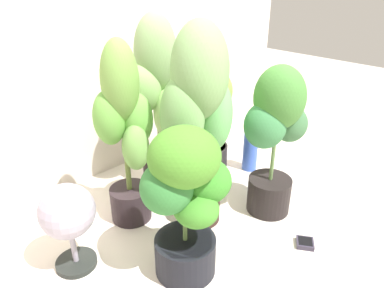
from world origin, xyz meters
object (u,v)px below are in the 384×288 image
potted_plant_front_right (275,133)px  floor_fan (68,215)px  potted_plant_back_left (125,131)px  potted_plant_front_left (186,195)px  potted_plant_center (199,107)px  hygrometer_box (305,243)px  nutrient_bottle (250,151)px  potted_plant_back_center (158,94)px  potted_plant_back_right (205,115)px

potted_plant_front_right → floor_fan: size_ratio=1.96×
potted_plant_back_left → potted_plant_front_left: (-0.05, -0.47, -0.11)m
potted_plant_front_left → potted_plant_front_right: 0.63m
potted_plant_back_left → potted_plant_center: bearing=-45.7°
hygrometer_box → nutrient_bottle: 0.76m
potted_plant_back_center → potted_plant_front_left: (-0.38, -0.63, -0.18)m
potted_plant_center → hygrometer_box: bearing=-66.4°
potted_plant_back_left → nutrient_bottle: 0.94m
potted_plant_front_right → hygrometer_box: (-0.11, -0.30, -0.45)m
hygrometer_box → potted_plant_back_center: bearing=-25.8°
potted_plant_back_left → potted_plant_front_left: bearing=-96.2°
potted_plant_center → potted_plant_back_right: 0.54m
hygrometer_box → floor_fan: bearing=18.6°
potted_plant_center → potted_plant_back_left: size_ratio=1.09×
potted_plant_back_right → nutrient_bottle: bearing=-36.1°
potted_plant_back_center → nutrient_bottle: bearing=-26.9°
floor_fan → hygrometer_box: bearing=-102.6°
potted_plant_front_left → potted_plant_center: bearing=37.4°
floor_fan → nutrient_bottle: size_ratio=1.53×
potted_plant_back_center → potted_plant_front_right: potted_plant_back_center is taller
potted_plant_center → floor_fan: size_ratio=2.48×
potted_plant_back_left → floor_fan: 0.46m
potted_plant_back_right → potted_plant_front_right: potted_plant_front_right is taller
potted_plant_back_left → potted_plant_back_right: size_ratio=1.35×
potted_plant_center → potted_plant_back_center: size_ratio=1.01×
potted_plant_front_right → potted_plant_center: bearing=147.7°
hygrometer_box → nutrient_bottle: size_ratio=0.41×
potted_plant_back_right → potted_plant_front_left: (-0.67, -0.54, -0.01)m
potted_plant_front_left → floor_fan: 0.51m
potted_plant_center → potted_plant_back_right: (0.38, 0.31, -0.23)m
potted_plant_front_left → potted_plant_front_right: (0.62, 0.01, 0.07)m
potted_plant_back_left → potted_plant_front_left: potted_plant_back_left is taller
hygrometer_box → potted_plant_back_left: bearing=-2.5°
floor_fan → potted_plant_back_left: bearing=-49.7°
potted_plant_back_left → nutrient_bottle: (0.86, -0.11, -0.38)m
potted_plant_back_right → potted_plant_front_left: potted_plant_back_right is taller
potted_plant_back_center → nutrient_bottle: size_ratio=3.74×
potted_plant_back_left → hygrometer_box: size_ratio=8.42×
floor_fan → nutrient_bottle: floor_fan is taller
potted_plant_back_right → hygrometer_box: (-0.15, -0.82, -0.38)m
potted_plant_center → potted_plant_back_left: potted_plant_center is taller
potted_plant_back_center → hygrometer_box: 1.08m
floor_fan → nutrient_bottle: bearing=-65.4°
potted_plant_center → nutrient_bottle: potted_plant_center is taller
potted_plant_back_left → potted_plant_front_right: potted_plant_back_left is taller
nutrient_bottle → potted_plant_front_right: bearing=-129.8°
potted_plant_front_right → nutrient_bottle: 0.56m
potted_plant_back_right → nutrient_bottle: 0.40m
potted_plant_back_left → potted_plant_front_right: size_ratio=1.17×
hygrometer_box → nutrient_bottle: nutrient_bottle is taller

